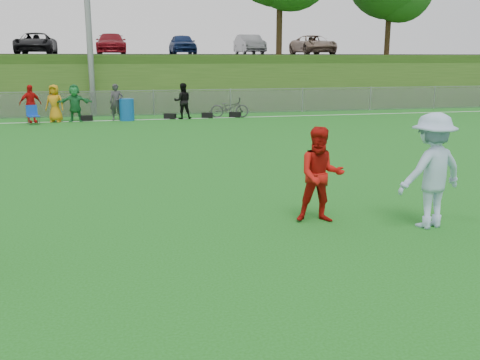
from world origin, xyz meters
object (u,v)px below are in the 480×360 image
object	(u,v)px
bicycle	(230,108)
recycling_bin	(127,110)
player_blue	(431,171)
player_red_center	(321,175)

from	to	relation	value
bicycle	recycling_bin	bearing A→B (deg)	98.47
player_blue	bicycle	distance (m)	17.74
player_blue	bicycle	size ratio (longest dim) A/B	1.07
player_red_center	bicycle	size ratio (longest dim) A/B	0.92
bicycle	player_red_center	bearing A→B (deg)	-179.21
player_red_center	recycling_bin	xyz separation A→B (m)	(-3.00, 16.93, -0.35)
recycling_bin	bicycle	size ratio (longest dim) A/B	0.54
recycling_bin	player_blue	bearing A→B (deg)	-74.93
recycling_bin	bicycle	distance (m)	4.93
player_blue	bicycle	bearing A→B (deg)	-103.00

